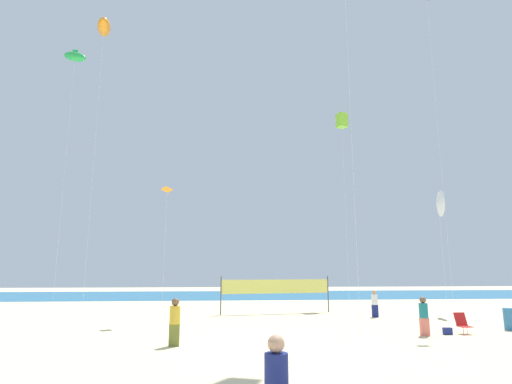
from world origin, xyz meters
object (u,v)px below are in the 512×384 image
object	(u,v)px
beachgoer_white_shirt	(375,303)
beachgoer_teal_shirt	(424,315)
kite_orange_diamond	(167,191)
kite_white_delta	(438,204)
beachgoer_mustard_shirt	(175,320)
kite_lime_box	(342,121)
kite_green_inflatable	(75,57)
beach_handbag	(448,331)
kite_orange_inflatable	(104,27)
folding_beach_chair	(462,323)
trash_barrel	(510,319)
kite_violet_diamond	(428,13)
volleyball_net	(276,288)

from	to	relation	value
beachgoer_white_shirt	beachgoer_teal_shirt	bearing A→B (deg)	162.86
kite_orange_diamond	kite_white_delta	world-z (taller)	kite_white_delta
beachgoer_mustard_shirt	beachgoer_white_shirt	distance (m)	14.24
kite_white_delta	kite_lime_box	bearing A→B (deg)	118.87
beachgoer_white_shirt	kite_orange_diamond	size ratio (longest dim) A/B	0.21
kite_orange_diamond	kite_green_inflatable	world-z (taller)	kite_green_inflatable
beach_handbag	kite_orange_inflatable	bearing A→B (deg)	149.64
folding_beach_chair	kite_lime_box	size ratio (longest dim) A/B	0.05
beachgoer_teal_shirt	kite_green_inflatable	size ratio (longest dim) A/B	0.08
trash_barrel	kite_orange_diamond	xyz separation A→B (m)	(-16.72, 4.65, 6.77)
beachgoer_white_shirt	kite_white_delta	size ratio (longest dim) A/B	0.20
beachgoer_teal_shirt	kite_violet_diamond	xyz separation A→B (m)	(4.85, 5.99, 18.77)
beachgoer_mustard_shirt	kite_orange_inflatable	size ratio (longest dim) A/B	0.08
kite_orange_diamond	kite_violet_diamond	bearing A→B (deg)	0.07
folding_beach_chair	kite_violet_diamond	bearing A→B (deg)	92.62
volleyball_net	kite_white_delta	xyz separation A→B (m)	(10.99, -1.39, 5.60)
beachgoer_teal_shirt	kite_violet_diamond	distance (m)	20.30
beachgoer_white_shirt	folding_beach_chair	world-z (taller)	beachgoer_white_shirt
beachgoer_teal_shirt	kite_orange_diamond	size ratio (longest dim) A/B	0.22
beachgoer_white_shirt	beach_handbag	xyz separation A→B (m)	(0.50, -7.15, -0.70)
kite_green_inflatable	kite_orange_inflatable	size ratio (longest dim) A/B	0.94
beachgoer_teal_shirt	kite_orange_diamond	bearing A→B (deg)	-104.08
beachgoer_mustard_shirt	beachgoer_white_shirt	bearing A→B (deg)	15.48
beach_handbag	kite_orange_diamond	size ratio (longest dim) A/B	0.05
kite_white_delta	kite_orange_inflatable	bearing A→B (deg)	174.29
folding_beach_chair	volleyball_net	bearing A→B (deg)	155.34
beachgoer_teal_shirt	kite_white_delta	distance (m)	12.45
beachgoer_mustard_shirt	beachgoer_teal_shirt	world-z (taller)	beachgoer_mustard_shirt
volleyball_net	kite_green_inflatable	distance (m)	23.68
beachgoer_mustard_shirt	folding_beach_chair	world-z (taller)	beachgoer_mustard_shirt
volleyball_net	kite_violet_diamond	distance (m)	20.94
beachgoer_white_shirt	trash_barrel	bearing A→B (deg)	-157.13
kite_orange_inflatable	folding_beach_chair	bearing A→B (deg)	-28.75
beachgoer_mustard_shirt	kite_green_inflatable	xyz separation A→B (m)	(-9.92, 15.10, 18.41)
beachgoer_teal_shirt	trash_barrel	bearing A→B (deg)	117.92
beachgoer_white_shirt	beach_handbag	world-z (taller)	beachgoer_white_shirt
beach_handbag	kite_white_delta	xyz separation A→B (m)	(4.90, 8.61, 7.08)
beachgoer_mustard_shirt	beach_handbag	world-z (taller)	beachgoer_mustard_shirt
kite_green_inflatable	folding_beach_chair	bearing A→B (deg)	-30.33
kite_lime_box	trash_barrel	bearing A→B (deg)	-78.77
beachgoer_teal_shirt	trash_barrel	distance (m)	5.07
beachgoer_mustard_shirt	kite_orange_inflatable	bearing A→B (deg)	95.79
kite_orange_diamond	trash_barrel	bearing A→B (deg)	-15.53
folding_beach_chair	kite_violet_diamond	xyz separation A→B (m)	(2.87, 5.55, 19.18)
beach_handbag	kite_white_delta	world-z (taller)	kite_white_delta
beach_handbag	kite_orange_inflatable	distance (m)	29.83
kite_orange_inflatable	kite_orange_diamond	bearing A→B (deg)	-42.16
trash_barrel	kite_orange_diamond	distance (m)	18.62
kite_violet_diamond	volleyball_net	bearing A→B (deg)	156.66
beachgoer_white_shirt	volleyball_net	size ratio (longest dim) A/B	0.21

